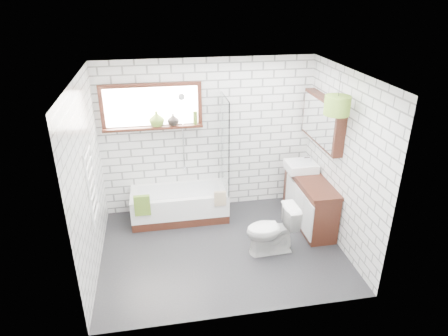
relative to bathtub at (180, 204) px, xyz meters
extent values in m
cube|color=black|center=(0.53, -0.96, -0.25)|extent=(3.40, 2.60, 0.01)
cube|color=white|center=(0.53, -0.96, 2.26)|extent=(3.40, 2.60, 0.01)
cube|color=white|center=(0.53, 0.34, 1.00)|extent=(3.40, 0.01, 2.50)
cube|color=white|center=(0.53, -2.27, 1.00)|extent=(3.40, 0.01, 2.50)
cube|color=white|center=(-1.18, -0.96, 1.00)|extent=(0.01, 2.60, 2.50)
cube|color=white|center=(2.23, -0.96, 1.00)|extent=(0.01, 2.60, 2.50)
cube|color=black|center=(-0.32, 0.30, 1.55)|extent=(1.52, 0.16, 0.68)
cube|color=white|center=(-1.13, -0.96, 0.95)|extent=(0.06, 0.52, 1.00)
cube|color=black|center=(2.15, -0.36, 1.40)|extent=(0.16, 1.20, 0.70)
cylinder|color=silver|center=(0.13, 0.30, 1.10)|extent=(0.02, 0.02, 1.30)
cube|color=white|center=(0.00, 0.00, 0.00)|extent=(1.52, 0.67, 0.49)
cube|color=white|center=(0.74, 0.00, 1.00)|extent=(0.02, 0.72, 1.50)
cube|color=#587B25|center=(-0.57, -0.34, 0.23)|extent=(0.24, 0.06, 0.32)
cube|color=tan|center=(0.61, -0.34, 0.23)|extent=(0.18, 0.05, 0.24)
cube|color=black|center=(2.01, -0.50, 0.14)|extent=(0.44, 1.35, 0.78)
cube|color=white|center=(1.95, -0.18, 0.60)|extent=(0.47, 0.41, 0.14)
cylinder|color=silver|center=(2.11, -0.18, 0.67)|extent=(0.04, 0.04, 0.18)
imported|color=white|center=(1.20, -1.15, 0.11)|extent=(0.43, 0.72, 0.72)
imported|color=olive|center=(-0.26, 0.27, 1.35)|extent=(0.29, 0.29, 0.24)
imported|color=black|center=(-0.02, 0.27, 1.33)|extent=(0.21, 0.21, 0.19)
cylinder|color=olive|center=(0.33, 0.27, 1.33)|extent=(0.07, 0.07, 0.20)
cylinder|color=#587B25|center=(1.98, -1.11, 1.85)|extent=(0.33, 0.33, 0.24)
camera|label=1|loc=(-0.28, -5.65, 3.23)|focal=32.00mm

